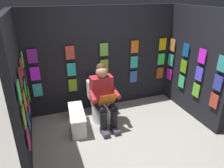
# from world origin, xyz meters

# --- Properties ---
(ground_plane) EXTENTS (30.00, 30.00, 0.00)m
(ground_plane) POSITION_xyz_m (0.00, 0.00, 0.00)
(ground_plane) COLOR gray
(display_wall_back) EXTENTS (3.20, 0.14, 2.12)m
(display_wall_back) POSITION_xyz_m (0.00, -1.75, 1.06)
(display_wall_back) COLOR black
(display_wall_back) RESTS_ON ground
(display_wall_left) EXTENTS (0.14, 1.70, 2.12)m
(display_wall_left) POSITION_xyz_m (-1.60, -0.85, 1.06)
(display_wall_left) COLOR black
(display_wall_left) RESTS_ON ground
(display_wall_right) EXTENTS (0.14, 1.70, 2.12)m
(display_wall_right) POSITION_xyz_m (1.60, -0.85, 1.06)
(display_wall_right) COLOR black
(display_wall_right) RESTS_ON ground
(toilet) EXTENTS (0.41, 0.56, 0.77)m
(toilet) POSITION_xyz_m (0.24, -1.23, 0.33)
(toilet) COLOR white
(toilet) RESTS_ON ground
(person_reading) EXTENTS (0.53, 0.69, 1.19)m
(person_reading) POSITION_xyz_m (0.23, -1.00, 0.60)
(person_reading) COLOR maroon
(person_reading) RESTS_ON ground
(comic_longbox_near) EXTENTS (0.33, 0.77, 0.37)m
(comic_longbox_near) POSITION_xyz_m (0.74, -1.04, 0.19)
(comic_longbox_near) COLOR white
(comic_longbox_near) RESTS_ON ground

